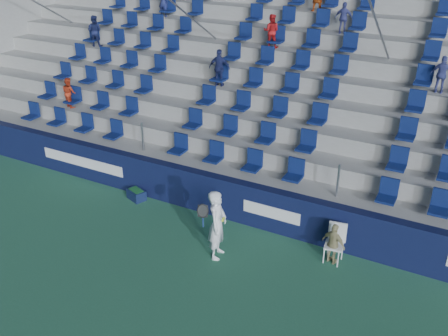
{
  "coord_description": "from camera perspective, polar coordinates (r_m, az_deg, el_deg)",
  "views": [
    {
      "loc": [
        5.68,
        -7.45,
        7.45
      ],
      "look_at": [
        0.2,
        2.8,
        1.7
      ],
      "focal_mm": 40.0,
      "sensor_mm": 36.0,
      "label": 1
    }
  ],
  "objects": [
    {
      "name": "sponsor_wall",
      "position": [
        13.83,
        -0.04,
        -3.35
      ],
      "size": [
        24.0,
        0.32,
        1.2
      ],
      "color": "#10153B",
      "rests_on": "ground"
    },
    {
      "name": "ground",
      "position": [
        11.96,
        -7.36,
        -12.44
      ],
      "size": [
        70.0,
        70.0,
        0.0
      ],
      "primitive_type": "plane",
      "color": "#2E6C4C",
      "rests_on": "ground"
    },
    {
      "name": "grandstand",
      "position": [
        17.51,
        7.92,
        8.41
      ],
      "size": [
        24.0,
        8.17,
        6.63
      ],
      "color": "#999994",
      "rests_on": "ground"
    },
    {
      "name": "ball_bin",
      "position": [
        15.09,
        -9.99,
        -2.95
      ],
      "size": [
        0.65,
        0.53,
        0.31
      ],
      "color": "#111C3E",
      "rests_on": "ground"
    },
    {
      "name": "line_judge",
      "position": [
        12.34,
        12.42,
        -8.47
      ],
      "size": [
        0.68,
        0.45,
        1.07
      ],
      "primitive_type": "imported",
      "rotation": [
        0.0,
        0.0,
        2.82
      ],
      "color": "tan",
      "rests_on": "ground"
    },
    {
      "name": "tennis_player",
      "position": [
        12.08,
        -0.77,
        -6.48
      ],
      "size": [
        0.69,
        0.73,
        1.81
      ],
      "color": "white",
      "rests_on": "ground"
    },
    {
      "name": "line_judge_chair",
      "position": [
        12.44,
        12.64,
        -7.98
      ],
      "size": [
        0.5,
        0.51,
        0.99
      ],
      "color": "white",
      "rests_on": "ground"
    }
  ]
}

